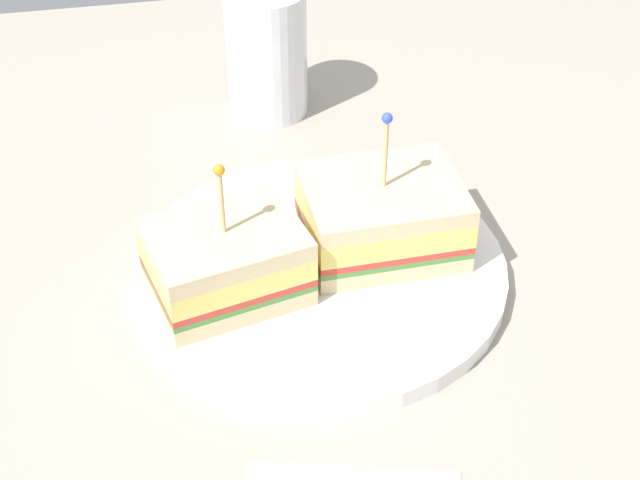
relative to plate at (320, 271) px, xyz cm
name	(u,v)px	position (x,y,z in cm)	size (l,w,h in cm)	color
ground_plane	(320,289)	(0.00, 0.00, -1.65)	(92.05, 92.05, 2.00)	#9E9384
plate	(320,271)	(0.00, 0.00, 0.00)	(24.96, 24.96, 1.29)	white
sandwich_half_front	(382,216)	(1.08, -4.45, 3.16)	(8.56, 10.51, 10.46)	beige
sandwich_half_back	(226,262)	(-1.59, 6.32, 3.12)	(9.14, 10.81, 9.83)	beige
drink_glass	(270,60)	(22.43, -0.27, 4.03)	(6.67, 6.67, 10.75)	#B74C33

